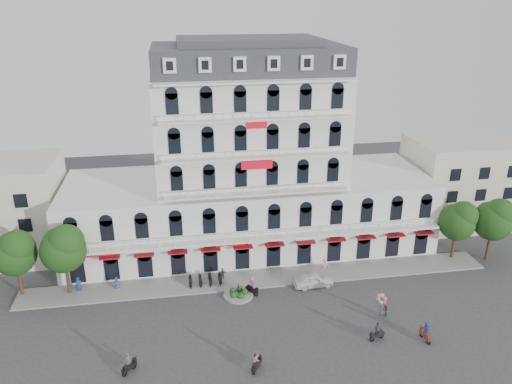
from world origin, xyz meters
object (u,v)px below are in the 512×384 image
object	(u,v)px
rider_east	(426,332)
balloon_vendor	(383,306)
parked_car	(313,280)
rider_southwest	(257,361)
rider_center	(252,285)
rider_northeast	(377,331)
rider_west	(129,364)

from	to	relation	value
rider_east	balloon_vendor	xyz separation A→B (m)	(-2.47, 4.16, 0.35)
parked_car	rider_southwest	distance (m)	14.79
rider_center	balloon_vendor	xyz separation A→B (m)	(12.39, -6.11, 0.12)
parked_car	rider_center	distance (m)	7.03
rider_east	rider_northeast	distance (m)	4.51
rider_northeast	rider_center	distance (m)	14.08
rider_center	rider_northeast	bearing A→B (deg)	5.52
rider_center	parked_car	bearing A→B (deg)	52.12
rider_southwest	balloon_vendor	distance (m)	14.85
rider_west	balloon_vendor	size ratio (longest dim) A/B	0.84
rider_east	rider_center	distance (m)	18.07
rider_northeast	balloon_vendor	distance (m)	3.89
rider_northeast	rider_center	bearing A→B (deg)	-59.24
parked_car	rider_northeast	bearing A→B (deg)	-164.10
parked_car	balloon_vendor	bearing A→B (deg)	-144.03
parked_car	rider_northeast	world-z (taller)	rider_northeast
parked_car	rider_center	world-z (taller)	rider_center
parked_car	rider_southwest	size ratio (longest dim) A/B	2.25
parked_car	rider_west	xyz separation A→B (m)	(-19.22, -10.67, 0.14)
balloon_vendor	rider_center	bearing A→B (deg)	153.76
rider_northeast	balloon_vendor	size ratio (longest dim) A/B	0.83
rider_southwest	rider_east	distance (m)	16.31
rider_southwest	rider_northeast	world-z (taller)	rider_northeast
rider_west	rider_center	world-z (taller)	rider_center
rider_center	balloon_vendor	distance (m)	13.81
rider_northeast	parked_car	bearing A→B (deg)	-88.09
rider_east	rider_west	bearing A→B (deg)	82.23
rider_west	balloon_vendor	xyz separation A→B (m)	(24.61, 4.03, 0.41)
rider_west	rider_southwest	xyz separation A→B (m)	(10.83, -1.51, 0.09)
parked_car	rider_center	bearing A→B (deg)	91.35
rider_southwest	rider_northeast	bearing A→B (deg)	-45.46
rider_northeast	rider_west	bearing A→B (deg)	-15.34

